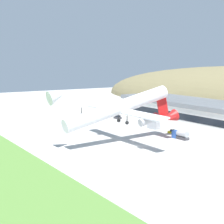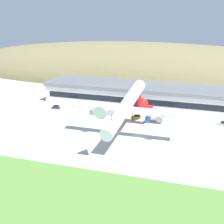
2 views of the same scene
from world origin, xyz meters
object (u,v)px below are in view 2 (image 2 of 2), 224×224
at_px(terminal_building, 167,96).
at_px(traffic_cone_0, 222,132).
at_px(service_car_3, 224,124).
at_px(service_car_0, 56,107).
at_px(fuel_truck, 153,119).
at_px(service_car_1, 137,117).
at_px(cargo_airplane, 126,107).
at_px(box_truck, 109,112).

bearing_deg(terminal_building, traffic_cone_0, -47.04).
xyz_separation_m(terminal_building, service_car_3, (26.88, -19.58, -4.69)).
xyz_separation_m(service_car_0, fuel_truck, (46.54, -5.34, 0.78)).
height_order(service_car_1, fuel_truck, fuel_truck).
bearing_deg(traffic_cone_0, fuel_truck, 173.04).
distance_m(cargo_airplane, traffic_cone_0, 37.69).
bearing_deg(box_truck, service_car_1, 0.50).
bearing_deg(fuel_truck, box_truck, 169.13).
bearing_deg(cargo_airplane, terminal_building, 84.37).
bearing_deg(service_car_0, terminal_building, 23.74).
xyz_separation_m(service_car_3, fuel_truck, (-26.56, -6.09, 0.77)).
xyz_separation_m(cargo_airplane, service_car_0, (-41.64, 26.14, -10.56)).
bearing_deg(service_car_1, cargo_airplane, -82.77).
bearing_deg(service_car_3, cargo_airplane, -139.49).
xyz_separation_m(service_car_0, traffic_cone_0, (73.15, -8.59, -0.39)).
height_order(terminal_building, service_car_3, terminal_building).
distance_m(cargo_airplane, service_car_3, 42.71).
xyz_separation_m(terminal_building, traffic_cone_0, (26.93, -28.92, -5.09)).
distance_m(service_car_1, traffic_cone_0, 35.40).
distance_m(cargo_airplane, service_car_0, 50.28).
relative_size(terminal_building, traffic_cone_0, 198.15).
xyz_separation_m(fuel_truck, traffic_cone_0, (26.61, -3.25, -1.17)).
height_order(cargo_airplane, service_car_0, cargo_airplane).
bearing_deg(fuel_truck, cargo_airplane, -103.26).
relative_size(terminal_building, cargo_airplane, 2.43).
xyz_separation_m(cargo_airplane, box_truck, (-15.33, 24.68, -9.65)).
height_order(service_car_1, service_car_3, service_car_3).
bearing_deg(box_truck, traffic_cone_0, -8.66).
distance_m(box_truck, traffic_cone_0, 47.39).
distance_m(cargo_airplane, fuel_truck, 23.49).
relative_size(service_car_0, service_car_1, 0.91).
bearing_deg(service_car_0, traffic_cone_0, -6.70).
distance_m(service_car_3, traffic_cone_0, 9.35).
bearing_deg(box_truck, terminal_building, 47.58).
height_order(terminal_building, service_car_1, terminal_building).
bearing_deg(service_car_3, traffic_cone_0, -89.71).
distance_m(service_car_3, box_truck, 46.85).
distance_m(cargo_airplane, service_car_1, 27.15).
bearing_deg(service_car_1, traffic_cone_0, -11.80).
height_order(service_car_3, fuel_truck, fuel_truck).
bearing_deg(cargo_airplane, box_truck, 121.84).
bearing_deg(service_car_0, service_car_1, -2.01).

